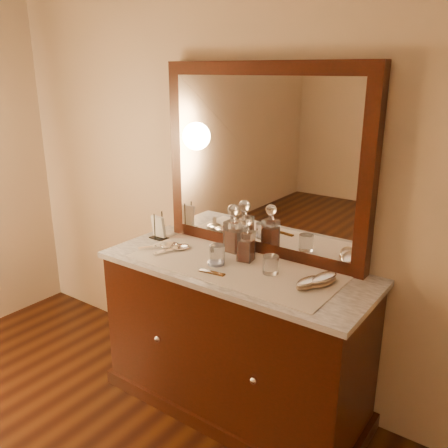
{
  "coord_description": "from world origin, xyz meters",
  "views": [
    {
      "loc": [
        1.27,
        0.1,
        1.81
      ],
      "look_at": [
        0.0,
        1.85,
        1.1
      ],
      "focal_mm": 38.02,
      "sensor_mm": 36.0,
      "label": 1
    }
  ],
  "objects": [
    {
      "name": "knob_left",
      "position": [
        -0.3,
        1.67,
        0.45
      ],
      "size": [
        0.04,
        0.04,
        0.04
      ],
      "primitive_type": "sphere",
      "color": "silver",
      "rests_on": "dresser_cabinet"
    },
    {
      "name": "knob_right",
      "position": [
        0.3,
        1.67,
        0.45
      ],
      "size": [
        0.04,
        0.04,
        0.04
      ],
      "primitive_type": "sphere",
      "color": "silver",
      "rests_on": "dresser_cabinet"
    },
    {
      "name": "mirror_glass",
      "position": [
        0.0,
        2.17,
        1.35
      ],
      "size": [
        1.06,
        0.01,
        0.86
      ],
      "primitive_type": "cube",
      "color": "white",
      "rests_on": "marble_top"
    },
    {
      "name": "hand_mirror_outer",
      "position": [
        -0.46,
        1.93,
        0.86
      ],
      "size": [
        0.18,
        0.22,
        0.02
      ],
      "color": "silver",
      "rests_on": "lace_runner"
    },
    {
      "name": "marble_top",
      "position": [
        0.0,
        1.96,
        0.83
      ],
      "size": [
        1.44,
        0.59,
        0.03
      ],
      "primitive_type": "cube",
      "color": "white",
      "rests_on": "dresser_cabinet"
    },
    {
      "name": "brush_far",
      "position": [
        0.47,
        2.0,
        0.88
      ],
      "size": [
        0.11,
        0.18,
        0.05
      ],
      "color": "#8F7357",
      "rests_on": "lace_runner"
    },
    {
      "name": "comb",
      "position": [
        -0.03,
        1.8,
        0.86
      ],
      "size": [
        0.14,
        0.04,
        0.01
      ],
      "primitive_type": "cube",
      "rotation": [
        0.0,
        0.0,
        0.13
      ],
      "color": "brown",
      "rests_on": "lace_runner"
    },
    {
      "name": "decanter_right",
      "position": [
        0.01,
        2.04,
        0.95
      ],
      "size": [
        0.09,
        0.09,
        0.25
      ],
      "color": "#8C3714",
      "rests_on": "lace_runner"
    },
    {
      "name": "dresser_plinth",
      "position": [
        0.0,
        1.96,
        0.04
      ],
      "size": [
        1.46,
        0.59,
        0.08
      ],
      "primitive_type": "cube",
      "color": "black",
      "rests_on": "floor"
    },
    {
      "name": "lace_runner",
      "position": [
        0.0,
        1.94,
        0.85
      ],
      "size": [
        1.1,
        0.45,
        0.0
      ],
      "primitive_type": "cube",
      "color": "beige",
      "rests_on": "marble_top"
    },
    {
      "name": "brush_near",
      "position": [
        0.42,
        1.93,
        0.87
      ],
      "size": [
        0.1,
        0.16,
        0.04
      ],
      "color": "#8F7357",
      "rests_on": "lace_runner"
    },
    {
      "name": "mirror_frame",
      "position": [
        0.0,
        2.2,
        1.35
      ],
      "size": [
        1.2,
        0.08,
        1.0
      ],
      "primitive_type": "cube",
      "color": "black",
      "rests_on": "marble_top"
    },
    {
      "name": "napkin_rack",
      "position": [
        -0.6,
        2.02,
        0.91
      ],
      "size": [
        0.11,
        0.07,
        0.16
      ],
      "color": "black",
      "rests_on": "marble_top"
    },
    {
      "name": "pin_dish",
      "position": [
        -0.08,
        1.9,
        0.86
      ],
      "size": [
        0.11,
        0.11,
        0.02
      ],
      "primitive_type": "cylinder",
      "rotation": [
        0.0,
        0.0,
        -0.36
      ],
      "color": "white",
      "rests_on": "lace_runner"
    },
    {
      "name": "dresser_cabinet",
      "position": [
        0.0,
        1.96,
        0.41
      ],
      "size": [
        1.4,
        0.55,
        0.82
      ],
      "primitive_type": "cube",
      "color": "black",
      "rests_on": "floor"
    },
    {
      "name": "tumblers",
      "position": [
        0.05,
        1.95,
        0.9
      ],
      "size": [
        0.38,
        0.11,
        0.09
      ],
      "color": "white",
      "rests_on": "lace_runner"
    },
    {
      "name": "decanter_left",
      "position": [
        -0.12,
        2.11,
        0.96
      ],
      "size": [
        0.08,
        0.08,
        0.27
      ],
      "color": "#8C3714",
      "rests_on": "lace_runner"
    },
    {
      "name": "hand_mirror_inner",
      "position": [
        -0.38,
        1.94,
        0.86
      ],
      "size": [
        0.12,
        0.23,
        0.02
      ],
      "color": "silver",
      "rests_on": "lace_runner"
    }
  ]
}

